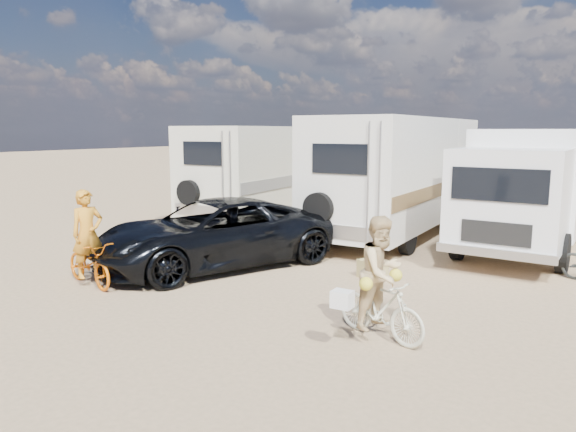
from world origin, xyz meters
The scene contains 11 objects.
ground centered at (0.00, 0.00, 0.00)m, with size 140.00×140.00×0.00m, color tan.
rv_main centered at (-0.13, 6.93, 1.72)m, with size 2.53×8.20×3.44m, color white, non-canonical shape.
rv_left centered at (-5.19, 7.58, 1.61)m, with size 2.51×7.73×3.22m, color white, non-canonical shape.
box_truck centered at (3.43, 6.70, 1.56)m, with size 2.52×7.05×3.13m, color white, non-canonical shape.
dark_suv centered at (-2.39, 1.00, 0.77)m, with size 2.56×5.55×1.54m, color black.
bike_man centered at (-3.54, -1.50, 0.45)m, with size 0.60×1.73×0.91m, color #C15306.
bike_woman centered at (2.50, -1.06, 0.47)m, with size 0.44×1.57×0.94m, color beige.
rider_man centered at (-3.54, -1.50, 0.88)m, with size 0.64×0.42×1.77m, color #C57C1D.
rider_woman centered at (2.50, -1.06, 0.85)m, with size 0.82×0.64×1.69m, color tan.
cooler centered at (-2.00, 1.89, 0.22)m, with size 0.55×0.40×0.44m, color teal.
crate centered at (1.10, 2.01, 0.19)m, with size 0.48×0.48×0.39m, color #9C8C51.
Camera 1 is at (5.31, -8.26, 3.10)m, focal length 33.16 mm.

